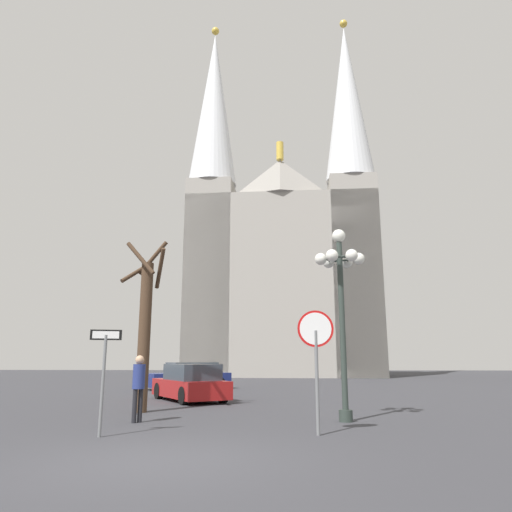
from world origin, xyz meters
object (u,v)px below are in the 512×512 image
at_px(one_way_arrow_sign, 104,368).
at_px(parked_car_far_navy, 189,376).
at_px(street_lamp, 341,287).
at_px(pedestrian_walking, 139,381).
at_px(stop_sign, 316,346).
at_px(bare_tree, 145,326).
at_px(cathedral, 282,253).
at_px(parked_car_near_red, 190,384).

xyz_separation_m(one_way_arrow_sign, parked_car_far_navy, (-1.08, 15.68, -0.75)).
xyz_separation_m(street_lamp, pedestrian_walking, (-5.41, -0.42, -2.51)).
relative_size(stop_sign, bare_tree, 0.49).
height_order(one_way_arrow_sign, bare_tree, bare_tree).
height_order(stop_sign, parked_car_far_navy, stop_sign).
xyz_separation_m(parked_car_far_navy, pedestrian_walking, (1.19, -13.40, 0.36)).
bearing_deg(bare_tree, cathedral, 81.06).
bearing_deg(stop_sign, street_lamp, 68.10).
relative_size(parked_car_near_red, pedestrian_walking, 2.67).
bearing_deg(cathedral, bare_tree, -98.94).
relative_size(one_way_arrow_sign, parked_car_near_red, 0.49).
height_order(stop_sign, street_lamp, street_lamp).
bearing_deg(parked_car_near_red, street_lamp, -48.40).
height_order(street_lamp, pedestrian_walking, street_lamp).
relative_size(cathedral, pedestrian_walking, 21.30).
bearing_deg(one_way_arrow_sign, parked_car_near_red, 87.91).
xyz_separation_m(cathedral, bare_tree, (-4.71, -29.96, -9.09)).
bearing_deg(stop_sign, cathedral, 90.64).
distance_m(parked_car_near_red, pedestrian_walking, 6.30).
relative_size(stop_sign, parked_car_near_red, 0.59).
height_order(one_way_arrow_sign, street_lamp, street_lamp).
relative_size(cathedral, one_way_arrow_sign, 16.17).
bearing_deg(one_way_arrow_sign, cathedral, 83.01).
bearing_deg(stop_sign, pedestrian_walking, 157.84).
bearing_deg(parked_car_near_red, pedestrian_walking, -91.83).
distance_m(parked_car_far_navy, pedestrian_walking, 13.46).
distance_m(one_way_arrow_sign, parked_car_far_navy, 15.73).
bearing_deg(street_lamp, parked_car_near_red, 131.60).
distance_m(street_lamp, parked_car_near_red, 8.36).
relative_size(bare_tree, parked_car_near_red, 1.22).
distance_m(cathedral, pedestrian_walking, 34.27).
height_order(parked_car_near_red, pedestrian_walking, pedestrian_walking).
relative_size(cathedral, bare_tree, 6.54).
height_order(parked_car_far_navy, pedestrian_walking, pedestrian_walking).
relative_size(stop_sign, street_lamp, 0.51).
relative_size(cathedral, parked_car_far_navy, 7.78).
height_order(bare_tree, pedestrian_walking, bare_tree).
distance_m(one_way_arrow_sign, bare_tree, 4.79).
xyz_separation_m(cathedral, one_way_arrow_sign, (-4.24, -34.57, -10.30)).
distance_m(bare_tree, parked_car_far_navy, 11.27).
bearing_deg(pedestrian_walking, one_way_arrow_sign, -92.80).
bearing_deg(cathedral, pedestrian_walking, -97.28).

